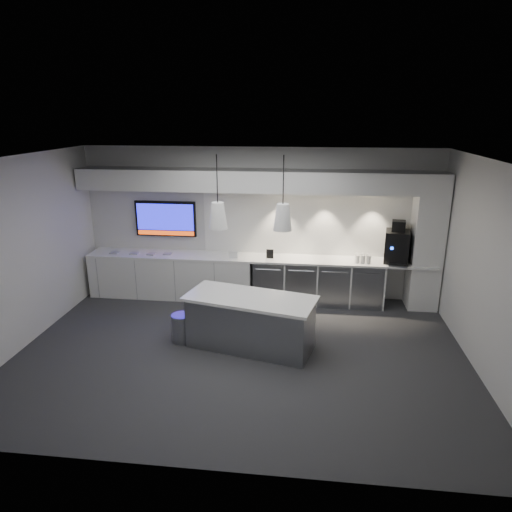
# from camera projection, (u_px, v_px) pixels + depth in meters

# --- Properties ---
(floor) EXTENTS (7.00, 7.00, 0.00)m
(floor) POSITION_uv_depth(u_px,v_px,m) (241.00, 352.00, 7.19)
(floor) COLOR #2F2F32
(floor) RESTS_ON ground
(ceiling) EXTENTS (7.00, 7.00, 0.00)m
(ceiling) POSITION_uv_depth(u_px,v_px,m) (239.00, 159.00, 6.30)
(ceiling) COLOR black
(ceiling) RESTS_ON wall_back
(wall_back) EXTENTS (7.00, 0.00, 7.00)m
(wall_back) POSITION_uv_depth(u_px,v_px,m) (259.00, 224.00, 9.11)
(wall_back) COLOR silver
(wall_back) RESTS_ON floor
(wall_front) EXTENTS (7.00, 0.00, 7.00)m
(wall_front) POSITION_uv_depth(u_px,v_px,m) (201.00, 343.00, 4.38)
(wall_front) COLOR silver
(wall_front) RESTS_ON floor
(wall_left) EXTENTS (0.00, 7.00, 7.00)m
(wall_left) POSITION_uv_depth(u_px,v_px,m) (19.00, 254.00, 7.14)
(wall_left) COLOR silver
(wall_left) RESTS_ON floor
(wall_right) EXTENTS (0.00, 7.00, 7.00)m
(wall_right) POSITION_uv_depth(u_px,v_px,m) (488.00, 271.00, 6.36)
(wall_right) COLOR silver
(wall_right) RESTS_ON floor
(back_counter) EXTENTS (6.80, 0.65, 0.04)m
(back_counter) POSITION_uv_depth(u_px,v_px,m) (257.00, 258.00, 8.99)
(back_counter) COLOR white
(back_counter) RESTS_ON left_base_cabinets
(left_base_cabinets) EXTENTS (3.30, 0.63, 0.86)m
(left_base_cabinets) POSITION_uv_depth(u_px,v_px,m) (172.00, 276.00, 9.32)
(left_base_cabinets) COLOR white
(left_base_cabinets) RESTS_ON floor
(fridge_unit_a) EXTENTS (0.60, 0.61, 0.85)m
(fridge_unit_a) POSITION_uv_depth(u_px,v_px,m) (269.00, 280.00, 9.10)
(fridge_unit_a) COLOR gray
(fridge_unit_a) RESTS_ON floor
(fridge_unit_b) EXTENTS (0.60, 0.61, 0.85)m
(fridge_unit_b) POSITION_uv_depth(u_px,v_px,m) (301.00, 281.00, 9.03)
(fridge_unit_b) COLOR gray
(fridge_unit_b) RESTS_ON floor
(fridge_unit_c) EXTENTS (0.60, 0.61, 0.85)m
(fridge_unit_c) POSITION_uv_depth(u_px,v_px,m) (333.00, 283.00, 8.96)
(fridge_unit_c) COLOR gray
(fridge_unit_c) RESTS_ON floor
(fridge_unit_d) EXTENTS (0.60, 0.61, 0.85)m
(fridge_unit_d) POSITION_uv_depth(u_px,v_px,m) (366.00, 284.00, 8.89)
(fridge_unit_d) COLOR gray
(fridge_unit_d) RESTS_ON floor
(backsplash) EXTENTS (4.60, 0.03, 1.30)m
(backsplash) POSITION_uv_depth(u_px,v_px,m) (319.00, 223.00, 8.95)
(backsplash) COLOR white
(backsplash) RESTS_ON wall_back
(soffit) EXTENTS (6.90, 0.60, 0.40)m
(soffit) POSITION_uv_depth(u_px,v_px,m) (257.00, 181.00, 8.56)
(soffit) COLOR white
(soffit) RESTS_ON wall_back
(column) EXTENTS (0.55, 0.55, 2.60)m
(column) POSITION_uv_depth(u_px,v_px,m) (427.00, 242.00, 8.53)
(column) COLOR white
(column) RESTS_ON floor
(wall_tv) EXTENTS (1.25, 0.07, 0.72)m
(wall_tv) POSITION_uv_depth(u_px,v_px,m) (166.00, 219.00, 9.26)
(wall_tv) COLOR black
(wall_tv) RESTS_ON wall_back
(island) EXTENTS (2.18, 1.32, 0.86)m
(island) POSITION_uv_depth(u_px,v_px,m) (251.00, 322.00, 7.26)
(island) COLOR gray
(island) RESTS_ON floor
(bin) EXTENTS (0.39, 0.39, 0.47)m
(bin) POSITION_uv_depth(u_px,v_px,m) (182.00, 328.00, 7.50)
(bin) COLOR gray
(bin) RESTS_ON floor
(coffee_machine) EXTENTS (0.51, 0.67, 0.80)m
(coffee_machine) POSITION_uv_depth(u_px,v_px,m) (397.00, 245.00, 8.62)
(coffee_machine) COLOR black
(coffee_machine) RESTS_ON back_counter
(sign_black) EXTENTS (0.14, 0.02, 0.18)m
(sign_black) POSITION_uv_depth(u_px,v_px,m) (270.00, 254.00, 8.88)
(sign_black) COLOR black
(sign_black) RESTS_ON back_counter
(sign_white) EXTENTS (0.18, 0.04, 0.14)m
(sign_white) POSITION_uv_depth(u_px,v_px,m) (233.00, 255.00, 8.89)
(sign_white) COLOR white
(sign_white) RESTS_ON back_counter
(cup_cluster) EXTENTS (0.29, 0.18, 0.16)m
(cup_cluster) POSITION_uv_depth(u_px,v_px,m) (363.00, 258.00, 8.64)
(cup_cluster) COLOR white
(cup_cluster) RESTS_ON back_counter
(tray_a) EXTENTS (0.17, 0.17, 0.02)m
(tray_a) POSITION_uv_depth(u_px,v_px,m) (114.00, 253.00, 9.23)
(tray_a) COLOR #A8A8A8
(tray_a) RESTS_ON back_counter
(tray_b) EXTENTS (0.18, 0.18, 0.02)m
(tray_b) POSITION_uv_depth(u_px,v_px,m) (134.00, 253.00, 9.19)
(tray_b) COLOR #A8A8A8
(tray_b) RESTS_ON back_counter
(tray_c) EXTENTS (0.18, 0.18, 0.02)m
(tray_c) POSITION_uv_depth(u_px,v_px,m) (152.00, 254.00, 9.14)
(tray_c) COLOR #A8A8A8
(tray_c) RESTS_ON back_counter
(tray_d) EXTENTS (0.17, 0.17, 0.02)m
(tray_d) POSITION_uv_depth(u_px,v_px,m) (168.00, 254.00, 9.16)
(tray_d) COLOR #A8A8A8
(tray_d) RESTS_ON back_counter
(pendant_left) EXTENTS (0.28, 0.28, 1.10)m
(pendant_left) POSITION_uv_depth(u_px,v_px,m) (218.00, 215.00, 6.80)
(pendant_left) COLOR white
(pendant_left) RESTS_ON ceiling
(pendant_right) EXTENTS (0.28, 0.28, 1.10)m
(pendant_right) POSITION_uv_depth(u_px,v_px,m) (283.00, 217.00, 6.69)
(pendant_right) COLOR white
(pendant_right) RESTS_ON ceiling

